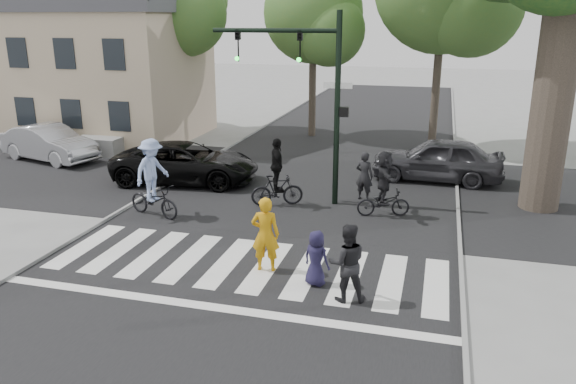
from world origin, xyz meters
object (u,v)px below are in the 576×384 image
(pedestrian_woman, at_px, (265,234))
(traffic_signal, at_px, (311,81))
(cyclist_left, at_px, (153,183))
(cyclist_mid, at_px, (277,178))
(cyclist_right, at_px, (384,187))
(car_silver, at_px, (49,143))
(pedestrian_child, at_px, (316,258))
(car_suv, at_px, (186,163))
(pedestrian_adult, at_px, (347,263))
(car_grey, at_px, (437,159))

(pedestrian_woman, bearing_deg, traffic_signal, -96.72)
(cyclist_left, bearing_deg, cyclist_mid, 30.93)
(cyclist_mid, distance_m, cyclist_right, 3.39)
(cyclist_right, distance_m, car_silver, 14.67)
(pedestrian_child, bearing_deg, pedestrian_woman, 2.22)
(pedestrian_child, distance_m, car_suv, 9.36)
(pedestrian_woman, xyz_separation_m, car_silver, (-12.01, 7.92, -0.17))
(pedestrian_adult, height_order, cyclist_left, cyclist_left)
(cyclist_left, bearing_deg, cyclist_right, 15.39)
(traffic_signal, relative_size, cyclist_left, 2.51)
(pedestrian_woman, height_order, cyclist_right, cyclist_right)
(traffic_signal, bearing_deg, cyclist_right, -16.93)
(pedestrian_adult, relative_size, cyclist_left, 0.72)
(cyclist_mid, height_order, car_silver, cyclist_mid)
(cyclist_mid, relative_size, car_silver, 0.48)
(traffic_signal, distance_m, cyclist_mid, 3.20)
(pedestrian_child, relative_size, car_suv, 0.25)
(cyclist_left, bearing_deg, car_silver, 145.92)
(car_silver, bearing_deg, cyclist_mid, -91.18)
(pedestrian_woman, bearing_deg, car_silver, -42.12)
(pedestrian_adult, bearing_deg, traffic_signal, -87.15)
(pedestrian_woman, relative_size, car_silver, 0.40)
(pedestrian_child, relative_size, cyclist_left, 0.54)
(cyclist_mid, bearing_deg, cyclist_right, -2.28)
(cyclist_right, bearing_deg, cyclist_mid, 177.72)
(pedestrian_woman, height_order, car_suv, pedestrian_woman)
(traffic_signal, distance_m, cyclist_right, 3.96)
(pedestrian_child, xyz_separation_m, cyclist_right, (0.96, 5.05, 0.25))
(pedestrian_child, bearing_deg, car_suv, -26.49)
(pedestrian_adult, relative_size, car_suv, 0.33)
(cyclist_left, relative_size, car_grey, 0.51)
(pedestrian_child, relative_size, car_silver, 0.29)
(cyclist_left, distance_m, car_suv, 3.71)
(pedestrian_child, distance_m, cyclist_right, 5.15)
(cyclist_right, relative_size, car_silver, 0.44)
(car_suv, bearing_deg, traffic_signal, -109.96)
(cyclist_mid, distance_m, car_silver, 11.35)
(cyclist_left, bearing_deg, pedestrian_adult, -29.94)
(traffic_signal, xyz_separation_m, pedestrian_woman, (0.19, -5.37, -2.99))
(pedestrian_woman, distance_m, cyclist_right, 5.15)
(pedestrian_adult, xyz_separation_m, car_suv, (-7.15, 7.39, -0.13))
(traffic_signal, bearing_deg, car_grey, 43.07)
(car_silver, bearing_deg, cyclist_right, -87.98)
(pedestrian_woman, bearing_deg, pedestrian_adult, 146.39)
(traffic_signal, height_order, cyclist_mid, traffic_signal)
(car_silver, height_order, car_grey, car_grey)
(pedestrian_woman, distance_m, pedestrian_adult, 2.31)
(car_suv, bearing_deg, cyclist_left, -177.66)
(car_grey, bearing_deg, cyclist_left, -50.52)
(cyclist_left, distance_m, cyclist_right, 6.94)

